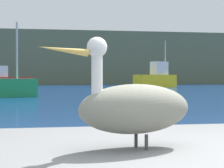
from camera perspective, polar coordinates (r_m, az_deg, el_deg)
The scene contains 3 objects.
hillside_backdrop at distance 69.40m, azimuth -8.87°, elevation 3.51°, with size 140.00×14.21×8.46m, color #5B664C.
pelican at distance 3.40m, azimuth 3.16°, elevation -3.25°, with size 1.40×0.77×0.93m.
fishing_boat_yellow at distance 46.64m, azimuth 6.27°, elevation 0.80°, with size 5.53×3.96×5.48m.
Camera 1 is at (-1.47, -2.83, 1.24)m, focal length 64.55 mm.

